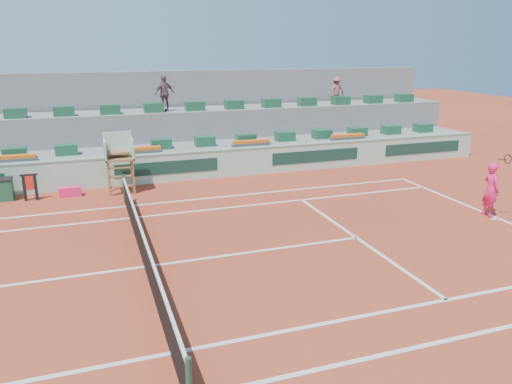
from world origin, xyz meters
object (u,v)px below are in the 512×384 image
player_bag (70,192)px  tennis_player (491,189)px  umpire_chair (119,154)px  drink_cooler_a (2,189)px

player_bag → tennis_player: 15.48m
umpire_chair → drink_cooler_a: umpire_chair is taller
player_bag → drink_cooler_a: bearing=173.3°
drink_cooler_a → tennis_player: 17.75m
tennis_player → drink_cooler_a: bearing=155.1°
umpire_chair → player_bag: bearing=178.9°
umpire_chair → drink_cooler_a: (-4.35, 0.32, -1.12)m
player_bag → tennis_player: (13.69, -7.18, 0.76)m
player_bag → umpire_chair: (1.95, -0.04, 1.36)m
drink_cooler_a → tennis_player: (16.10, -7.47, 0.53)m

